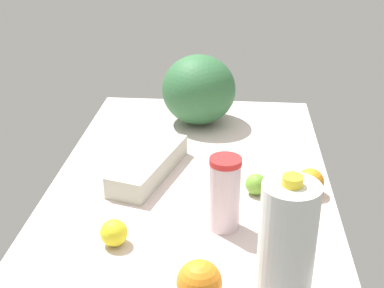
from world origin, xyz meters
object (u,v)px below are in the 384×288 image
(tumbler_cup, at_px, (225,194))
(lemon_near_front, at_px, (114,233))
(milk_jug, at_px, (286,247))
(egg_carton, at_px, (149,165))
(lime_by_jug, at_px, (256,184))
(orange_far_back, at_px, (310,182))
(orange_beside_bowl, at_px, (199,282))
(watermelon, at_px, (199,90))

(tumbler_cup, distance_m, lemon_near_front, 0.27)
(milk_jug, distance_m, egg_carton, 0.61)
(milk_jug, xyz_separation_m, egg_carton, (-0.49, -0.34, -0.10))
(lime_by_jug, height_order, orange_far_back, orange_far_back)
(egg_carton, height_order, orange_far_back, orange_far_back)
(lime_by_jug, distance_m, orange_beside_bowl, 0.44)
(tumbler_cup, height_order, lime_by_jug, tumbler_cup)
(milk_jug, xyz_separation_m, watermelon, (-0.88, -0.23, -0.02))
(orange_far_back, bearing_deg, orange_beside_bowl, -31.14)
(orange_beside_bowl, bearing_deg, tumbler_cup, 171.18)
(tumbler_cup, height_order, egg_carton, tumbler_cup)
(egg_carton, bearing_deg, tumbler_cup, 57.70)
(milk_jug, height_order, orange_beside_bowl, milk_jug)
(lemon_near_front, distance_m, orange_beside_bowl, 0.26)
(tumbler_cup, bearing_deg, orange_far_back, 128.14)
(watermelon, distance_m, orange_beside_bowl, 0.89)
(lemon_near_front, bearing_deg, watermelon, 169.20)
(orange_beside_bowl, bearing_deg, egg_carton, -160.40)
(milk_jug, relative_size, lime_by_jug, 4.99)
(watermelon, bearing_deg, tumbler_cup, 9.57)
(egg_carton, xyz_separation_m, orange_far_back, (0.07, 0.44, 0.01))
(watermelon, xyz_separation_m, orange_beside_bowl, (0.89, 0.07, -0.07))
(orange_far_back, bearing_deg, milk_jug, -13.28)
(watermelon, height_order, lime_by_jug, watermelon)
(watermelon, bearing_deg, lemon_near_front, -10.80)
(watermelon, bearing_deg, egg_carton, -15.94)
(lime_by_jug, distance_m, lemon_near_front, 0.41)
(orange_beside_bowl, relative_size, orange_far_back, 1.24)
(lime_by_jug, xyz_separation_m, orange_far_back, (-0.01, 0.14, 0.01))
(watermelon, height_order, lemon_near_front, watermelon)
(egg_carton, relative_size, orange_beside_bowl, 3.63)
(watermelon, xyz_separation_m, egg_carton, (0.39, -0.11, -0.09))
(lime_by_jug, xyz_separation_m, lemon_near_front, (0.25, -0.32, 0.00))
(tumbler_cup, height_order, watermelon, watermelon)
(watermelon, relative_size, lime_by_jug, 4.40)
(lime_by_jug, bearing_deg, orange_far_back, 94.10)
(orange_far_back, bearing_deg, egg_carton, -99.05)
(tumbler_cup, xyz_separation_m, orange_far_back, (-0.17, 0.22, -0.06))
(orange_beside_bowl, bearing_deg, milk_jug, 92.16)
(milk_jug, xyz_separation_m, lemon_near_front, (-0.16, -0.36, -0.10))
(lemon_near_front, bearing_deg, orange_beside_bowl, 50.66)
(egg_carton, bearing_deg, watermelon, 179.81)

